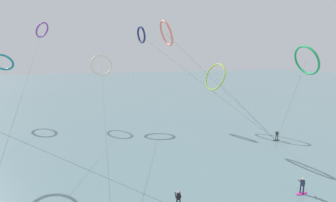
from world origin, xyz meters
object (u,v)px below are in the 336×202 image
object	(u,v)px
kite_violet	(42,30)
kite_lime	(215,77)
kite_emerald	(306,60)
surfer_charcoal	(277,136)
kite_navy	(141,35)
surfer_cobalt	(178,201)
surfer_magenta	(302,187)
kite_coral	(166,33)
kite_teal	(3,62)
kite_ivory	(101,65)

from	to	relation	value
kite_violet	kite_lime	bearing A→B (deg)	82.09
kite_violet	kite_emerald	size ratio (longest dim) A/B	3.22
surfer_charcoal	kite_navy	xyz separation A→B (m)	(-17.38, 21.31, 17.28)
kite_lime	kite_violet	distance (m)	39.38
surfer_cobalt	kite_navy	xyz separation A→B (m)	(3.96, 31.58, 17.28)
surfer_charcoal	surfer_cobalt	size ratio (longest dim) A/B	1.00
kite_emerald	surfer_cobalt	bearing A→B (deg)	123.23
kite_navy	surfer_magenta	bearing A→B (deg)	-178.06
kite_coral	kite_violet	xyz separation A→B (m)	(-21.83, 22.05, 2.12)
kite_emerald	kite_teal	xyz separation A→B (m)	(-52.68, 27.06, -0.50)
kite_navy	kite_violet	bearing A→B (deg)	52.02
kite_violet	kite_teal	distance (m)	10.58
surfer_magenta	kite_lime	xyz separation A→B (m)	(3.07, 22.31, 8.96)
surfer_cobalt	kite_violet	world-z (taller)	kite_violet
kite_lime	kite_emerald	xyz separation A→B (m)	(13.18, -7.82, 3.12)
kite_ivory	kite_navy	xyz separation A→B (m)	(8.57, 1.25, 6.27)
surfer_magenta	kite_navy	xyz separation A→B (m)	(-8.39, 33.57, 17.28)
surfer_cobalt	kite_emerald	xyz separation A→B (m)	(28.60, 12.50, 12.08)
kite_emerald	kite_teal	distance (m)	59.22
kite_lime	kite_coral	world-z (taller)	kite_coral
surfer_magenta	kite_emerald	bearing A→B (deg)	120.30
surfer_magenta	kite_violet	size ratio (longest dim) A/B	0.03
surfer_cobalt	kite_violet	xyz separation A→B (m)	(-16.38, 41.45, 18.58)
kite_violet	kite_teal	size ratio (longest dim) A/B	1.17
surfer_charcoal	kite_violet	size ratio (longest dim) A/B	0.03
kite_violet	surfer_charcoal	bearing A→B (deg)	76.13
surfer_charcoal	kite_coral	bearing A→B (deg)	-142.05
surfer_charcoal	kite_ivory	distance (m)	34.61
kite_coral	kite_teal	world-z (taller)	kite_coral
surfer_magenta	kite_coral	bearing A→B (deg)	-173.55
surfer_charcoal	kite_navy	size ratio (longest dim) A/B	0.07
kite_lime	kite_coral	xyz separation A→B (m)	(-9.97, -0.91, 7.50)
surfer_cobalt	kite_ivory	distance (m)	32.60
kite_emerald	kite_navy	bearing A→B (deg)	61.87
kite_lime	kite_violet	world-z (taller)	kite_violet
kite_coral	surfer_cobalt	bearing A→B (deg)	163.00
kite_navy	kite_emerald	bearing A→B (deg)	-139.84
kite_navy	kite_emerald	world-z (taller)	kite_navy
kite_teal	surfer_magenta	bearing A→B (deg)	138.03
kite_navy	kite_violet	size ratio (longest dim) A/B	0.47
surfer_cobalt	kite_coral	bearing A→B (deg)	-98.39
surfer_charcoal	kite_violet	xyz separation A→B (m)	(-37.72, 31.19, 18.58)
surfer_cobalt	kite_emerald	size ratio (longest dim) A/B	0.11
kite_ivory	kite_teal	distance (m)	21.55
kite_ivory	kite_teal	xyz separation A→B (m)	(-19.47, 9.22, 0.56)
kite_navy	kite_ivory	bearing A→B (deg)	86.18
kite_emerald	kite_ivory	bearing A→B (deg)	71.39
kite_lime	kite_coral	bearing A→B (deg)	-93.52
surfer_magenta	surfer_cobalt	size ratio (longest dim) A/B	1.00
kite_coral	kite_emerald	xyz separation A→B (m)	(23.15, -6.91, -4.38)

